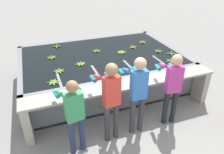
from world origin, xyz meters
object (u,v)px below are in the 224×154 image
Objects in this scene: banana_bunch_floating_7 at (53,82)px; knife_0 at (137,84)px; worker_0 at (74,111)px; banana_bunch_floating_0 at (57,46)px; banana_bunch_floating_10 at (122,52)px; worker_3 at (173,83)px; banana_bunch_floating_11 at (81,64)px; banana_bunch_floating_1 at (171,54)px; banana_bunch_floating_3 at (170,61)px; banana_bunch_floating_8 at (158,51)px; banana_bunch_floating_5 at (59,71)px; banana_bunch_floating_4 at (96,51)px; worker_1 at (111,96)px; banana_bunch_floating_6 at (133,47)px; worker_2 at (138,89)px; banana_bunch_floating_2 at (52,57)px; banana_bunch_floating_9 at (143,42)px.

banana_bunch_floating_7 is 0.84× the size of knife_0.
banana_bunch_floating_7 is at bearing 100.00° from worker_0.
banana_bunch_floating_10 is (1.68, -1.14, -0.00)m from banana_bunch_floating_0.
worker_3 is at bearing -59.36° from banana_bunch_floating_0.
knife_0 is at bearing 18.27° from worker_0.
banana_bunch_floating_11 is 0.84× the size of knife_0.
banana_bunch_floating_1 is 1.42m from banana_bunch_floating_10.
banana_bunch_floating_3 is at bearing 23.58° from worker_0.
knife_0 is (-1.42, -1.46, -0.01)m from banana_bunch_floating_8.
banana_bunch_floating_5 is (-0.19, -1.70, -0.00)m from banana_bunch_floating_0.
banana_bunch_floating_10 is at bearing 134.04° from banana_bunch_floating_3.
banana_bunch_floating_8 is at bearing 1.37° from banana_bunch_floating_11.
banana_bunch_floating_7 is (-1.42, -1.41, -0.00)m from banana_bunch_floating_4.
banana_bunch_floating_8 is at bearing -20.94° from banana_bunch_floating_4.
worker_3 is at bearing 1.15° from worker_1.
banana_bunch_floating_6 is at bearing 66.82° from knife_0.
banana_bunch_floating_7 is 1.00× the size of banana_bunch_floating_11.
worker_0 is 0.90× the size of worker_2.
worker_2 is at bearing 4.00° from worker_0.
worker_3 reaches higher than banana_bunch_floating_11.
worker_3 is (1.39, 0.03, -0.04)m from worker_1.
banana_bunch_floating_1 is 0.94× the size of banana_bunch_floating_5.
banana_bunch_floating_5 is at bearing -96.51° from banana_bunch_floating_0.
banana_bunch_floating_8 is at bearing 49.24° from worker_2.
banana_bunch_floating_6 is (2.34, 2.49, -0.01)m from worker_0.
banana_bunch_floating_2 and banana_bunch_floating_11 have the same top height.
worker_0 is at bearing -93.04° from banana_bunch_floating_0.
banana_bunch_floating_5 is at bearing 143.48° from worker_3.
banana_bunch_floating_3 is 0.99× the size of banana_bunch_floating_7.
banana_bunch_floating_5 is (0.07, -0.89, -0.00)m from banana_bunch_floating_2.
banana_bunch_floating_1 is 0.39m from banana_bunch_floating_8.
banana_bunch_floating_5 is (-2.14, 1.58, -0.09)m from worker_3.
banana_bunch_floating_2 is 1.00× the size of banana_bunch_floating_7.
banana_bunch_floating_3 and banana_bunch_floating_6 have the same top height.
banana_bunch_floating_0 and banana_bunch_floating_9 have the same top height.
banana_bunch_floating_4 is 1.14m from banana_bunch_floating_6.
worker_3 reaches higher than knife_0.
banana_bunch_floating_9 is 0.99× the size of banana_bunch_floating_10.
worker_1 is at bearing -72.06° from banana_bunch_floating_2.
banana_bunch_floating_5 is (-2.85, 0.45, -0.00)m from banana_bunch_floating_3.
banana_bunch_floating_1 is at bearing 52.90° from banana_bunch_floating_3.
worker_3 is 5.97× the size of banana_bunch_floating_7.
banana_bunch_floating_6 is 2.18m from knife_0.
worker_0 is 5.59× the size of banana_bunch_floating_6.
banana_bunch_floating_3 is 2.12m from banana_bunch_floating_4.
banana_bunch_floating_9 is at bearing 21.61° from banana_bunch_floating_11.
banana_bunch_floating_9 is at bearing -12.79° from banana_bunch_floating_0.
banana_bunch_floating_9 is (-0.33, 1.13, 0.00)m from banana_bunch_floating_1.
worker_1 is 1.83m from banana_bunch_floating_11.
banana_bunch_floating_4 is 0.99× the size of banana_bunch_floating_8.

